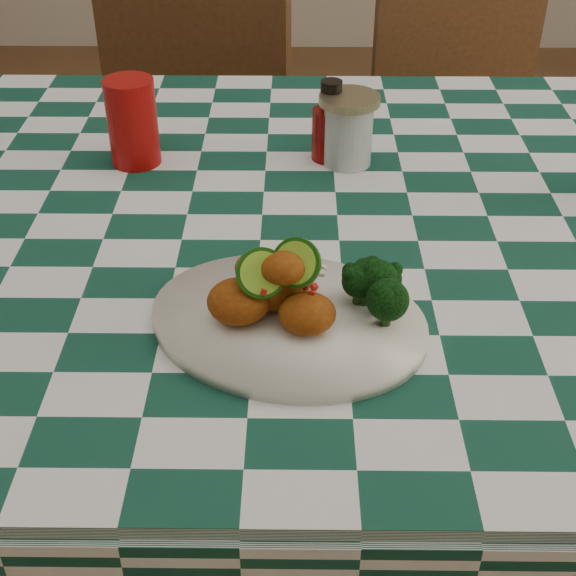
# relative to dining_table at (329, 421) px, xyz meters

# --- Properties ---
(ground) EXTENTS (5.00, 5.00, 0.00)m
(ground) POSITION_rel_dining_table_xyz_m (0.00, 0.00, -0.39)
(ground) COLOR brown
(ground) RESTS_ON ground
(dining_table) EXTENTS (1.66, 1.06, 0.79)m
(dining_table) POSITION_rel_dining_table_xyz_m (0.00, 0.00, 0.00)
(dining_table) COLOR #124030
(dining_table) RESTS_ON ground
(plate) EXTENTS (0.37, 0.32, 0.02)m
(plate) POSITION_rel_dining_table_xyz_m (-0.06, -0.25, 0.40)
(plate) COLOR silver
(plate) RESTS_ON dining_table
(fried_chicken_pile) EXTENTS (0.13, 0.09, 0.08)m
(fried_chicken_pile) POSITION_rel_dining_table_xyz_m (-0.07, -0.25, 0.45)
(fried_chicken_pile) COLOR #95450E
(fried_chicken_pile) RESTS_ON plate
(broccoli_side) EXTENTS (0.07, 0.07, 0.05)m
(broccoli_side) POSITION_rel_dining_table_xyz_m (0.03, -0.24, 0.44)
(broccoli_side) COLOR black
(broccoli_side) RESTS_ON plate
(red_tumbler) EXTENTS (0.10, 0.10, 0.13)m
(red_tumbler) POSITION_rel_dining_table_xyz_m (-0.30, 0.16, 0.46)
(red_tumbler) COLOR #990908
(red_tumbler) RESTS_ON dining_table
(ketchup_bottle) EXTENTS (0.06, 0.06, 0.12)m
(ketchup_bottle) POSITION_rel_dining_table_xyz_m (-0.01, 0.17, 0.45)
(ketchup_bottle) COLOR #6A0605
(ketchup_bottle) RESTS_ON dining_table
(mason_jar) EXTENTS (0.10, 0.10, 0.11)m
(mason_jar) POSITION_rel_dining_table_xyz_m (0.02, 0.16, 0.45)
(mason_jar) COLOR #B2BCBA
(mason_jar) RESTS_ON dining_table
(wooden_chair_left) EXTENTS (0.57, 0.59, 1.01)m
(wooden_chair_left) POSITION_rel_dining_table_xyz_m (-0.35, 0.68, 0.11)
(wooden_chair_left) COLOR #472814
(wooden_chair_left) RESTS_ON ground
(wooden_chair_right) EXTENTS (0.44, 0.46, 0.86)m
(wooden_chair_right) POSITION_rel_dining_table_xyz_m (0.34, 0.75, 0.04)
(wooden_chair_right) COLOR #472814
(wooden_chair_right) RESTS_ON ground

